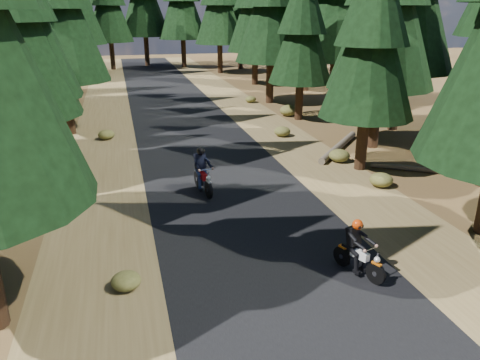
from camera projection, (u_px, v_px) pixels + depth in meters
name	position (u px, v px, depth m)	size (l,w,h in m)	color
ground	(252.00, 229.00, 14.49)	(120.00, 120.00, 0.00)	#4B341A
road	(219.00, 177.00, 19.03)	(6.00, 100.00, 0.01)	black
shoulder_l	(101.00, 187.00, 17.96)	(3.20, 100.00, 0.01)	brown
shoulder_r	(323.00, 168.00, 20.12)	(3.20, 100.00, 0.01)	brown
log_near	(339.00, 147.00, 22.63)	(0.32, 0.32, 5.32)	#4C4233
log_far	(417.00, 169.00, 19.60)	(0.24, 0.24, 3.72)	#4C4233
understory_shrubs	(244.00, 148.00, 22.02)	(15.59, 30.34, 0.69)	#474C1E
rider_lead	(359.00, 257.00, 11.87)	(1.09, 1.73, 1.48)	white
rider_follow	(203.00, 178.00, 17.21)	(0.85, 1.97, 1.70)	#AB0B0E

